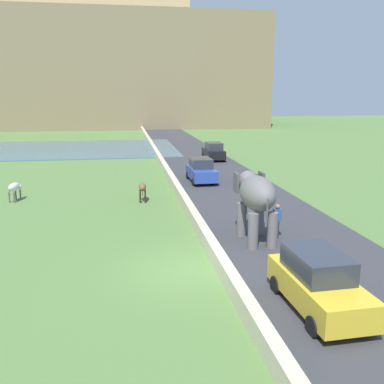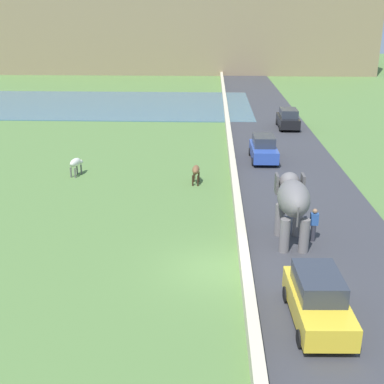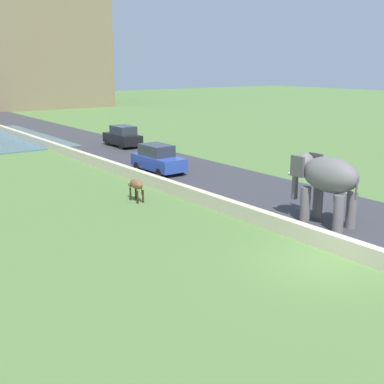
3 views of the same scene
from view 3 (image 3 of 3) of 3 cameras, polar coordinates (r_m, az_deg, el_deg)
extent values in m
plane|color=#567A3D|center=(18.10, 14.56, -7.78)|extent=(220.00, 220.00, 0.00)
cube|color=#38383D|center=(36.04, -5.36, 3.69)|extent=(7.00, 120.00, 0.06)
cube|color=beige|center=(32.46, -9.28, 2.92)|extent=(0.40, 110.00, 0.66)
ellipsoid|color=slate|center=(21.52, 15.60, 1.92)|extent=(1.41, 2.70, 1.50)
cylinder|color=slate|center=(22.07, 12.89, -1.45)|extent=(0.44, 0.44, 1.60)
cylinder|color=slate|center=(22.70, 14.28, -1.10)|extent=(0.44, 0.44, 1.60)
cylinder|color=slate|center=(21.03, 16.51, -2.48)|extent=(0.44, 0.44, 1.60)
cylinder|color=slate|center=(21.69, 17.85, -2.07)|extent=(0.44, 0.44, 1.60)
ellipsoid|color=slate|center=(22.35, 12.78, 3.04)|extent=(1.00, 0.90, 1.10)
cube|color=#504C4C|center=(21.81, 12.02, 2.91)|extent=(0.12, 0.70, 0.90)
cube|color=#504C4C|center=(22.71, 14.04, 3.24)|extent=(0.12, 0.70, 0.90)
cylinder|color=slate|center=(22.84, 11.77, 1.05)|extent=(0.28, 0.28, 1.50)
cone|color=silver|center=(22.54, 11.58, 2.06)|extent=(0.12, 0.56, 0.17)
cone|color=silver|center=(22.86, 12.32, 2.19)|extent=(0.12, 0.56, 0.17)
cylinder|color=#504C4C|center=(20.84, 18.39, 0.32)|extent=(0.08, 0.08, 0.90)
cylinder|color=#33333D|center=(22.94, 16.37, -2.05)|extent=(0.22, 0.22, 0.85)
cube|color=#2D569E|center=(22.76, 16.49, -0.35)|extent=(0.36, 0.22, 0.56)
sphere|color=#997051|center=(22.66, 16.56, 0.60)|extent=(0.22, 0.22, 0.22)
cube|color=black|center=(42.10, -8.01, 6.09)|extent=(1.76, 4.02, 0.80)
cube|color=#2D333D|center=(41.82, -7.91, 7.07)|extent=(1.48, 2.22, 0.70)
cylinder|color=black|center=(42.94, -9.76, 5.64)|extent=(0.19, 0.60, 0.60)
cylinder|color=black|center=(43.66, -7.85, 5.86)|extent=(0.19, 0.60, 0.60)
cylinder|color=black|center=(40.65, -8.14, 5.22)|extent=(0.19, 0.60, 0.60)
cylinder|color=black|center=(41.41, -6.15, 5.45)|extent=(0.19, 0.60, 0.60)
cube|color=#2D4CA8|center=(31.61, -3.89, 3.45)|extent=(1.75, 4.02, 0.80)
cube|color=#2D333D|center=(31.64, -4.11, 4.84)|extent=(1.47, 2.22, 0.70)
cylinder|color=black|center=(31.09, -1.31, 2.54)|extent=(0.19, 0.60, 0.60)
cylinder|color=black|center=(30.19, -3.80, 2.15)|extent=(0.19, 0.60, 0.60)
cylinder|color=black|center=(33.19, -3.95, 3.27)|extent=(0.19, 0.60, 0.60)
cylinder|color=black|center=(32.35, -6.34, 2.92)|extent=(0.19, 0.60, 0.60)
ellipsoid|color=brown|center=(24.99, -6.42, 0.91)|extent=(0.49, 1.12, 0.50)
cylinder|color=#302014|center=(25.40, -7.09, -0.23)|extent=(0.10, 0.10, 0.65)
cylinder|color=#302014|center=(25.53, -6.48, -0.13)|extent=(0.10, 0.10, 0.65)
cylinder|color=#302014|center=(24.73, -6.29, -0.60)|extent=(0.10, 0.10, 0.65)
cylinder|color=#302014|center=(24.87, -5.66, -0.50)|extent=(0.10, 0.10, 0.65)
ellipsoid|color=brown|center=(25.58, -7.06, 0.86)|extent=(0.26, 0.41, 0.26)
cone|color=beige|center=(25.50, -7.26, 1.21)|extent=(0.04, 0.04, 0.12)
cone|color=beige|center=(25.58, -6.90, 1.26)|extent=(0.04, 0.04, 0.12)
cylinder|color=#302014|center=(24.57, -5.83, 0.22)|extent=(0.04, 0.04, 0.45)
camera|label=1|loc=(11.84, 74.34, 2.37)|focal=39.56mm
camera|label=2|loc=(15.62, 88.09, 13.17)|focal=46.89mm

